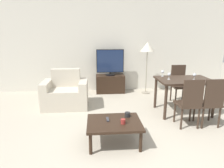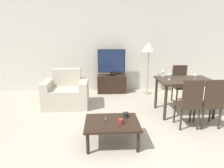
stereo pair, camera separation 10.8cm
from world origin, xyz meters
name	(u,v)px [view 1 (the left image)]	position (x,y,z in m)	size (l,w,h in m)	color
ground_plane	(140,162)	(0.00, 0.00, 0.00)	(18.00, 18.00, 0.00)	#B2A893
wall_back	(115,46)	(0.00, 3.70, 1.35)	(6.96, 0.06, 2.70)	silver
armchair	(66,94)	(-1.32, 2.27, 0.32)	(1.04, 0.72, 0.89)	beige
tv_stand	(110,84)	(-0.16, 3.40, 0.26)	(0.84, 0.45, 0.52)	black
tv	(110,62)	(-0.16, 3.40, 0.90)	(0.80, 0.28, 0.75)	black
coffee_table	(114,124)	(-0.32, 0.53, 0.33)	(0.85, 0.68, 0.37)	black
dining_table	(184,84)	(1.32, 1.68, 0.66)	(1.15, 0.81, 0.77)	#38281E
dining_chair_near	(190,101)	(1.12, 0.96, 0.52)	(0.40, 0.40, 0.94)	#38281E
dining_chair_far	(179,82)	(1.52, 2.39, 0.52)	(0.40, 0.40, 0.94)	#38281E
dining_chair_near_right	(211,101)	(1.52, 0.96, 0.52)	(0.40, 0.40, 0.94)	#38281E
floor_lamp	(147,49)	(0.88, 3.21, 1.30)	(0.40, 0.40, 1.49)	gray
remote_primary	(108,119)	(-0.41, 0.60, 0.38)	(0.04, 0.15, 0.02)	#38383D
cup_white_near	(123,121)	(-0.19, 0.44, 0.41)	(0.07, 0.07, 0.08)	maroon
cup_colored_far	(127,115)	(-0.08, 0.70, 0.41)	(0.09, 0.09, 0.08)	black
wine_glass_left	(163,72)	(0.93, 1.99, 0.87)	(0.07, 0.07, 0.15)	silver
wine_glass_center	(194,75)	(1.48, 1.57, 0.87)	(0.07, 0.07, 0.15)	silver
wine_glass_right	(169,75)	(0.97, 1.68, 0.87)	(0.07, 0.07, 0.15)	silver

